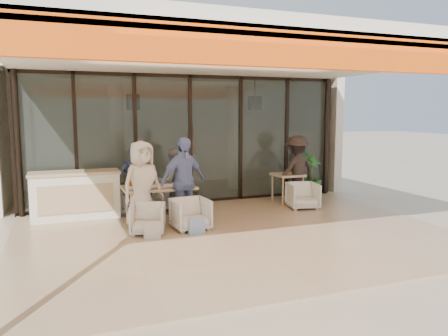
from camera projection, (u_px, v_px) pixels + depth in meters
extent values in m
plane|color=#C6B293|center=(236.00, 234.00, 8.25)|extent=(70.00, 70.00, 0.00)
cube|color=tan|center=(236.00, 234.00, 8.25)|extent=(8.00, 6.00, 0.01)
cube|color=silver|center=(237.00, 56.00, 7.83)|extent=(8.00, 6.00, 0.20)
cube|color=#FF570D|center=(332.00, 50.00, 5.14)|extent=(8.00, 0.12, 0.45)
cube|color=#E55813|center=(301.00, 48.00, 5.76)|extent=(8.00, 1.50, 0.06)
cylinder|color=black|center=(18.00, 145.00, 9.35)|extent=(0.12, 0.12, 3.20)
cylinder|color=black|center=(326.00, 137.00, 12.08)|extent=(0.12, 0.12, 3.20)
cube|color=#9EADA3|center=(190.00, 140.00, 10.83)|extent=(8.00, 0.03, 3.20)
cube|color=black|center=(191.00, 202.00, 11.03)|extent=(8.00, 0.10, 0.08)
cube|color=black|center=(190.00, 76.00, 10.63)|extent=(8.00, 0.10, 0.08)
cube|color=black|center=(12.00, 144.00, 9.42)|extent=(0.08, 0.10, 3.20)
cube|color=black|center=(76.00, 143.00, 9.88)|extent=(0.08, 0.10, 3.20)
cube|color=black|center=(136.00, 141.00, 10.35)|extent=(0.08, 0.10, 3.20)
cube|color=black|center=(190.00, 140.00, 10.83)|extent=(0.08, 0.10, 3.20)
cube|color=black|center=(240.00, 139.00, 11.30)|extent=(0.08, 0.10, 3.20)
cube|color=black|center=(286.00, 138.00, 11.78)|extent=(0.08, 0.10, 3.20)
cube|color=black|center=(327.00, 137.00, 12.24)|extent=(0.08, 0.10, 3.20)
cube|color=silver|center=(160.00, 131.00, 14.06)|extent=(9.00, 0.25, 3.40)
cube|color=silver|center=(1.00, 136.00, 10.89)|extent=(0.25, 3.50, 3.40)
cube|color=silver|center=(307.00, 131.00, 13.99)|extent=(0.25, 3.50, 3.40)
cube|color=silver|center=(172.00, 72.00, 12.22)|extent=(9.00, 3.50, 0.25)
cube|color=tan|center=(174.00, 191.00, 12.66)|extent=(8.00, 3.50, 0.02)
cylinder|color=silver|center=(117.00, 142.00, 11.76)|extent=(0.40, 0.40, 3.00)
cylinder|color=silver|center=(233.00, 139.00, 12.96)|extent=(0.40, 0.40, 3.00)
cylinder|color=black|center=(132.00, 85.00, 11.34)|extent=(0.03, 0.03, 0.70)
cube|color=black|center=(133.00, 102.00, 11.40)|extent=(0.30, 0.30, 0.40)
sphere|color=#FFBF72|center=(133.00, 102.00, 11.40)|extent=(0.18, 0.18, 0.18)
cylinder|color=black|center=(255.00, 87.00, 12.57)|extent=(0.03, 0.03, 0.70)
cube|color=black|center=(255.00, 103.00, 12.63)|extent=(0.30, 0.30, 0.40)
sphere|color=#FFBF72|center=(255.00, 103.00, 12.63)|extent=(0.18, 0.18, 0.18)
cylinder|color=black|center=(191.00, 194.00, 12.06)|extent=(0.40, 0.40, 0.05)
cylinder|color=black|center=(191.00, 158.00, 11.93)|extent=(0.04, 0.04, 2.10)
cone|color=#FA5A15|center=(190.00, 134.00, 11.85)|extent=(0.32, 0.32, 1.10)
cube|color=silver|center=(76.00, 196.00, 9.35)|extent=(1.80, 0.60, 1.00)
cube|color=tan|center=(75.00, 173.00, 9.28)|extent=(1.85, 0.65, 0.06)
cube|color=tan|center=(76.00, 199.00, 9.06)|extent=(1.50, 0.02, 0.60)
cube|color=tan|center=(159.00, 187.00, 9.19)|extent=(1.50, 0.90, 0.05)
cube|color=white|center=(158.00, 186.00, 9.19)|extent=(1.30, 0.35, 0.01)
cylinder|color=tan|center=(132.00, 210.00, 8.72)|extent=(0.06, 0.06, 0.70)
cylinder|color=tan|center=(191.00, 205.00, 9.16)|extent=(0.06, 0.06, 0.70)
cylinder|color=tan|center=(127.00, 204.00, 9.32)|extent=(0.06, 0.06, 0.70)
cylinder|color=tan|center=(183.00, 200.00, 9.75)|extent=(0.06, 0.06, 0.70)
cylinder|color=white|center=(138.00, 186.00, 8.88)|extent=(0.06, 0.06, 0.11)
cylinder|color=white|center=(145.00, 183.00, 9.28)|extent=(0.06, 0.06, 0.11)
cylinder|color=white|center=(162.00, 184.00, 9.10)|extent=(0.06, 0.06, 0.11)
cylinder|color=white|center=(170.00, 181.00, 9.45)|extent=(0.06, 0.06, 0.11)
cylinder|color=maroon|center=(131.00, 183.00, 9.12)|extent=(0.07, 0.07, 0.16)
cylinder|color=black|center=(151.00, 180.00, 9.40)|extent=(0.09, 0.09, 0.17)
cylinder|color=black|center=(151.00, 176.00, 9.39)|extent=(0.10, 0.10, 0.01)
cylinder|color=white|center=(140.00, 189.00, 8.75)|extent=(0.22, 0.22, 0.01)
cylinder|color=white|center=(183.00, 187.00, 9.07)|extent=(0.22, 0.22, 0.01)
cylinder|color=white|center=(134.00, 185.00, 9.32)|extent=(0.22, 0.22, 0.01)
cylinder|color=white|center=(175.00, 182.00, 9.64)|extent=(0.22, 0.22, 0.01)
imported|color=silver|center=(132.00, 198.00, 9.97)|extent=(0.66, 0.62, 0.66)
imported|color=silver|center=(168.00, 196.00, 10.27)|extent=(0.79, 0.77, 0.65)
imported|color=silver|center=(148.00, 218.00, 8.21)|extent=(0.77, 0.74, 0.64)
imported|color=silver|center=(191.00, 213.00, 8.50)|extent=(0.72, 0.68, 0.69)
imported|color=#171E32|center=(135.00, 182.00, 9.45)|extent=(0.63, 0.47, 1.60)
imported|color=slate|center=(173.00, 182.00, 9.75)|extent=(0.81, 0.68, 1.49)
imported|color=beige|center=(142.00, 185.00, 8.61)|extent=(0.99, 0.81, 1.74)
imported|color=#7B90CD|center=(183.00, 181.00, 8.90)|extent=(1.14, 0.79, 1.80)
cube|color=silver|center=(152.00, 231.00, 7.86)|extent=(0.30, 0.10, 0.34)
cube|color=#99BFD8|center=(197.00, 226.00, 8.16)|extent=(0.30, 0.10, 0.34)
cube|color=tan|center=(288.00, 175.00, 11.01)|extent=(0.70, 0.70, 0.05)
cylinder|color=tan|center=(283.00, 192.00, 10.70)|extent=(0.05, 0.05, 0.70)
cylinder|color=tan|center=(303.00, 190.00, 10.90)|extent=(0.05, 0.05, 0.70)
cylinder|color=tan|center=(272.00, 188.00, 11.22)|extent=(0.05, 0.05, 0.70)
cylinder|color=tan|center=(292.00, 187.00, 11.41)|extent=(0.05, 0.05, 0.70)
imported|color=silver|center=(303.00, 195.00, 10.36)|extent=(0.79, 0.75, 0.69)
imported|color=black|center=(297.00, 169.00, 10.97)|extent=(1.23, 0.90, 1.72)
imported|color=#1E5919|center=(308.00, 176.00, 11.61)|extent=(0.86, 0.86, 1.22)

